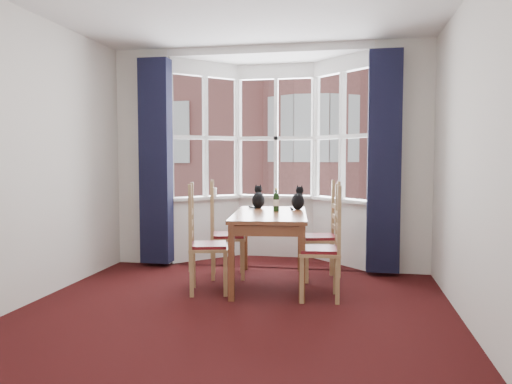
% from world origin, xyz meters
% --- Properties ---
extents(floor, '(4.50, 4.50, 0.00)m').
position_xyz_m(floor, '(0.00, 0.00, 0.00)').
color(floor, black).
rests_on(floor, ground).
extents(wall_left, '(0.00, 4.50, 4.50)m').
position_xyz_m(wall_left, '(-2.00, 0.00, 1.40)').
color(wall_left, silver).
rests_on(wall_left, floor).
extents(wall_right, '(0.00, 4.50, 4.50)m').
position_xyz_m(wall_right, '(2.00, 0.00, 1.40)').
color(wall_right, silver).
rests_on(wall_right, floor).
extents(wall_near, '(4.00, 0.00, 4.00)m').
position_xyz_m(wall_near, '(0.00, -2.25, 1.40)').
color(wall_near, silver).
rests_on(wall_near, floor).
extents(wall_back_pier_left, '(0.70, 0.12, 2.80)m').
position_xyz_m(wall_back_pier_left, '(-1.65, 2.25, 1.40)').
color(wall_back_pier_left, silver).
rests_on(wall_back_pier_left, floor).
extents(wall_back_pier_right, '(0.70, 0.12, 2.80)m').
position_xyz_m(wall_back_pier_right, '(1.65, 2.25, 1.40)').
color(wall_back_pier_right, silver).
rests_on(wall_back_pier_right, floor).
extents(bay_window, '(2.76, 0.94, 2.80)m').
position_xyz_m(bay_window, '(0.00, 2.75, 1.40)').
color(bay_window, white).
rests_on(bay_window, floor).
extents(curtain_left, '(0.38, 0.22, 2.60)m').
position_xyz_m(curtain_left, '(-1.42, 2.07, 1.35)').
color(curtain_left, black).
rests_on(curtain_left, floor).
extents(curtain_right, '(0.38, 0.22, 2.60)m').
position_xyz_m(curtain_right, '(1.42, 2.07, 1.35)').
color(curtain_right, black).
rests_on(curtain_right, floor).
extents(dining_table, '(0.94, 1.55, 0.80)m').
position_xyz_m(dining_table, '(0.17, 1.41, 0.70)').
color(dining_table, brown).
rests_on(dining_table, floor).
extents(chair_left_near, '(0.49, 0.51, 0.92)m').
position_xyz_m(chair_left_near, '(-0.50, 0.95, 0.47)').
color(chair_left_near, '#A27E4E').
rests_on(chair_left_near, floor).
extents(chair_left_far, '(0.49, 0.50, 0.92)m').
position_xyz_m(chair_left_far, '(-0.46, 1.64, 0.47)').
color(chair_left_far, '#A27E4E').
rests_on(chair_left_far, floor).
extents(chair_right_near, '(0.43, 0.45, 0.92)m').
position_xyz_m(chair_right_near, '(0.83, 0.94, 0.47)').
color(chair_right_near, '#A27E4E').
rests_on(chair_right_near, floor).
extents(chair_right_far, '(0.48, 0.49, 0.92)m').
position_xyz_m(chair_right_far, '(0.78, 1.75, 0.47)').
color(chair_right_far, '#A27E4E').
rests_on(chair_right_far, floor).
extents(cat_left, '(0.19, 0.24, 0.29)m').
position_xyz_m(cat_left, '(-0.05, 1.89, 0.91)').
color(cat_left, black).
rests_on(cat_left, dining_table).
extents(cat_right, '(0.19, 0.23, 0.29)m').
position_xyz_m(cat_right, '(0.43, 1.83, 0.91)').
color(cat_right, black).
rests_on(cat_right, dining_table).
extents(wine_bottle, '(0.07, 0.07, 0.26)m').
position_xyz_m(wine_bottle, '(0.21, 1.57, 0.91)').
color(wine_bottle, black).
rests_on(wine_bottle, dining_table).
extents(candle_tall, '(0.06, 0.06, 0.12)m').
position_xyz_m(candle_tall, '(-0.79, 2.60, 0.93)').
color(candle_tall, white).
rests_on(candle_tall, bay_window).
extents(street, '(80.00, 80.00, 0.00)m').
position_xyz_m(street, '(0.00, 32.25, -6.00)').
color(street, '#333335').
rests_on(street, ground).
extents(tenement_building, '(18.40, 7.80, 15.20)m').
position_xyz_m(tenement_building, '(0.00, 14.01, 1.60)').
color(tenement_building, '#A25A53').
rests_on(tenement_building, street).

